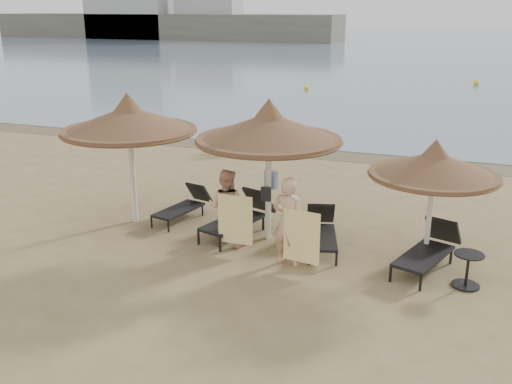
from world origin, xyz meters
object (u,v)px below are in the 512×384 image
lounger_near_right (321,230)px  person_left (226,202)px  pedal_boat (272,136)px  lounger_far_right (430,248)px  side_table (467,271)px  person_right (288,215)px  palapa_right (434,165)px  palapa_left (129,120)px  palapa_center (269,128)px  lounger_far_left (185,205)px  lounger_near_left (241,216)px

lounger_near_right → person_left: (-2.00, -0.63, 0.64)m
pedal_boat → person_left: bearing=-95.7°
lounger_far_right → side_table: size_ratio=3.16×
lounger_far_right → person_right: size_ratio=0.98×
palapa_right → lounger_far_right: size_ratio=1.23×
person_right → lounger_near_right: bearing=-102.3°
palapa_left → palapa_right: 6.94m
palapa_left → palapa_center: (3.44, 0.11, 0.02)m
pedal_boat → lounger_far_left: bearing=-105.3°
palapa_center → palapa_right: 3.52m
lounger_near_left → pedal_boat: 8.77m
palapa_center → palapa_right: palapa_center is taller
palapa_left → pedal_boat: 8.99m
side_table → person_right: bearing=-176.3°
lounger_near_right → palapa_left: bearing=164.9°
palapa_left → side_table: size_ratio=4.77×
lounger_far_left → lounger_far_right: (5.95, -0.85, 0.05)m
lounger_near_right → lounger_far_right: lounger_far_right is taller
palapa_center → lounger_near_left: (-0.70, 0.09, -2.13)m
person_left → pedal_boat: person_left is taller
palapa_left → person_right: palapa_left is taller
palapa_right → side_table: size_ratio=3.88×
person_left → person_right: size_ratio=0.93×
lounger_near_left → lounger_near_right: lounger_near_left is taller
lounger_far_left → lounger_near_left: 1.73m
lounger_near_left → pedal_boat: (-2.09, 8.52, 0.00)m
lounger_near_left → person_left: (-0.04, -0.76, 0.59)m
person_left → pedal_boat: size_ratio=0.73×
person_left → pedal_boat: (-2.05, 9.28, -0.59)m
pedal_boat → palapa_left: bearing=-112.4°
lounger_near_left → lounger_near_right: (1.96, -0.13, -0.05)m
side_table → person_left: 5.11m
palapa_right → lounger_far_right: palapa_right is taller
lounger_near_left → person_left: person_left is taller
palapa_center → palapa_right: bearing=0.1°
lounger_far_left → side_table: 6.85m
lounger_far_left → palapa_center: bearing=0.1°
palapa_left → lounger_near_right: (4.70, 0.06, -2.16)m
lounger_near_right → person_left: bearing=-178.4°
person_left → person_right: 1.67m
lounger_near_right → lounger_far_right: bearing=-23.0°
lounger_far_right → side_table: bearing=-22.2°
person_left → palapa_left: bearing=-12.8°
lounger_far_left → lounger_near_right: bearing=3.5°
lounger_far_right → person_left: (-4.31, -0.33, 0.60)m
palapa_right → person_right: palapa_right is taller
lounger_near_left → side_table: bearing=4.9°
palapa_center → pedal_boat: 9.30m
lounger_near_left → lounger_far_left: bearing=-177.1°
palapa_center → person_left: (-0.74, -0.67, -1.54)m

